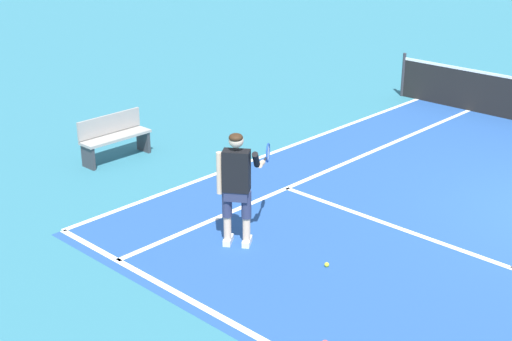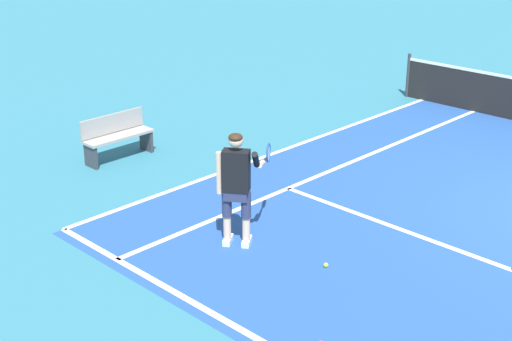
# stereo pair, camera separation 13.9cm
# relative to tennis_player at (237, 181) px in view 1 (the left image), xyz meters

# --- Properties ---
(line_singles_left) EXTENTS (0.10, 9.98, 0.01)m
(line_singles_left) POSITION_rel_tennis_player_xyz_m (-0.86, 3.47, -0.99)
(line_singles_left) COLOR white
(line_singles_left) RESTS_ON ground
(line_doubles_left) EXTENTS (0.10, 9.98, 0.01)m
(line_doubles_left) POSITION_rel_tennis_player_xyz_m (-2.24, 3.47, -0.99)
(line_doubles_left) COLOR white
(line_doubles_left) RESTS_ON ground
(tennis_player) EXTENTS (0.59, 1.21, 1.71)m
(tennis_player) POSITION_rel_tennis_player_xyz_m (0.00, 0.00, 0.00)
(tennis_player) COLOR white
(tennis_player) RESTS_ON ground
(tennis_ball_near_feet) EXTENTS (0.07, 0.07, 0.07)m
(tennis_ball_near_feet) POSITION_rel_tennis_player_xyz_m (1.36, 0.36, -0.96)
(tennis_ball_near_feet) COLOR #CCE02D
(tennis_ball_near_feet) RESTS_ON ground
(courtside_bench) EXTENTS (0.40, 1.40, 0.85)m
(courtside_bench) POSITION_rel_tennis_player_xyz_m (-4.20, 0.91, -0.54)
(courtside_bench) COLOR #9E9993
(courtside_bench) RESTS_ON ground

